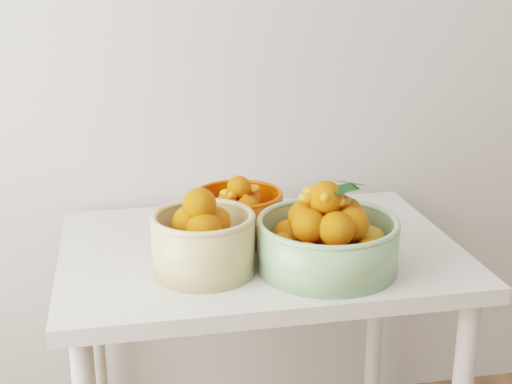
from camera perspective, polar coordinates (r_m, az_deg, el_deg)
table at (r=1.86m, az=0.30°, el=-7.04°), size 1.00×0.70×0.75m
bowl_cream at (r=1.65m, az=-4.25°, el=-3.89°), size 0.30×0.30×0.21m
bowl_green at (r=1.67m, az=5.72°, el=-3.75°), size 0.35×0.35×0.21m
bowl_orange at (r=1.85m, az=-1.41°, el=-1.73°), size 0.26×0.26×0.17m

